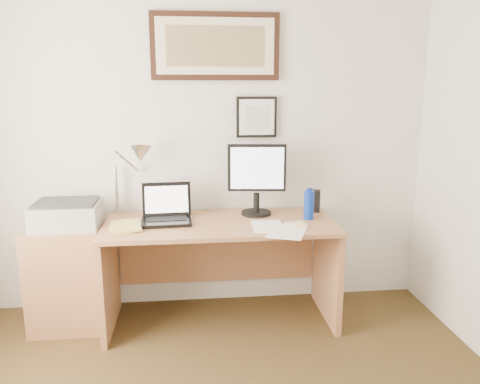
{
  "coord_description": "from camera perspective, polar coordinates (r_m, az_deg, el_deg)",
  "views": [
    {
      "loc": [
        -0.04,
        -1.49,
        1.68
      ],
      "look_at": [
        0.27,
        1.43,
        1.01
      ],
      "focal_mm": 35.0,
      "sensor_mm": 36.0,
      "label": 1
    }
  ],
  "objects": [
    {
      "name": "wall_back",
      "position": [
        3.52,
        -5.37,
        5.81
      ],
      "size": [
        3.5,
        0.02,
        2.5
      ],
      "primitive_type": "cube",
      "color": "silver",
      "rests_on": "ground"
    },
    {
      "name": "side_cabinet",
      "position": [
        3.54,
        -20.24,
        -9.73
      ],
      "size": [
        0.5,
        0.4,
        0.73
      ],
      "primitive_type": "cube",
      "color": "#9E6642",
      "rests_on": "floor"
    },
    {
      "name": "water_bottle",
      "position": [
        3.34,
        8.4,
        -1.58
      ],
      "size": [
        0.07,
        0.07,
        0.2
      ],
      "primitive_type": "cylinder",
      "color": "#0C2D9C",
      "rests_on": "desk"
    },
    {
      "name": "bottle_cap",
      "position": [
        3.32,
        8.46,
        0.3
      ],
      "size": [
        0.04,
        0.04,
        0.02
      ],
      "primitive_type": "cylinder",
      "color": "#0C2D9C",
      "rests_on": "water_bottle"
    },
    {
      "name": "speaker",
      "position": [
        3.55,
        9.14,
        -1.09
      ],
      "size": [
        0.09,
        0.08,
        0.17
      ],
      "primitive_type": "cube",
      "rotation": [
        0.0,
        0.0,
        -0.33
      ],
      "color": "black",
      "rests_on": "desk"
    },
    {
      "name": "paper_sheet_a",
      "position": [
        3.17,
        3.37,
        -4.18
      ],
      "size": [
        0.22,
        0.3,
        0.0
      ],
      "primitive_type": "cube",
      "rotation": [
        0.0,
        0.0,
        -0.03
      ],
      "color": "white",
      "rests_on": "desk"
    },
    {
      "name": "paper_sheet_b",
      "position": [
        3.06,
        5.76,
        -4.81
      ],
      "size": [
        0.33,
        0.38,
        0.0
      ],
      "primitive_type": "cube",
      "rotation": [
        0.0,
        0.0,
        -0.37
      ],
      "color": "white",
      "rests_on": "desk"
    },
    {
      "name": "sticky_pad",
      "position": [
        3.2,
        7.35,
        -3.97
      ],
      "size": [
        0.1,
        0.1,
        0.01
      ],
      "primitive_type": "cube",
      "rotation": [
        0.0,
        0.0,
        0.24
      ],
      "color": "#FFE578",
      "rests_on": "desk"
    },
    {
      "name": "marker_pen",
      "position": [
        3.24,
        6.6,
        -3.71
      ],
      "size": [
        0.14,
        0.06,
        0.02
      ],
      "primitive_type": "cylinder",
      "rotation": [
        0.0,
        1.57,
        0.35
      ],
      "color": "white",
      "rests_on": "desk"
    },
    {
      "name": "book",
      "position": [
        3.22,
        -15.62,
        -4.16
      ],
      "size": [
        0.25,
        0.31,
        0.02
      ],
      "primitive_type": "imported",
      "rotation": [
        0.0,
        0.0,
        0.15
      ],
      "color": "#DBC667",
      "rests_on": "desk"
    },
    {
      "name": "desk",
      "position": [
        3.42,
        -2.5,
        -7.05
      ],
      "size": [
        1.6,
        0.7,
        0.75
      ],
      "color": "#9E6642",
      "rests_on": "floor"
    },
    {
      "name": "laptop",
      "position": [
        3.3,
        -8.95,
        -2.59
      ],
      "size": [
        0.35,
        0.31,
        0.26
      ],
      "color": "black",
      "rests_on": "desk"
    },
    {
      "name": "lcd_monitor",
      "position": [
        3.38,
        2.05,
        1.97
      ],
      "size": [
        0.42,
        0.22,
        0.52
      ],
      "color": "black",
      "rests_on": "desk"
    },
    {
      "name": "printer",
      "position": [
        3.42,
        -20.34,
        -2.52
      ],
      "size": [
        0.44,
        0.34,
        0.18
      ],
      "color": "#A4A4A7",
      "rests_on": "side_cabinet"
    },
    {
      "name": "desk_lamp",
      "position": [
        3.36,
        -12.29,
        4.16
      ],
      "size": [
        0.29,
        0.27,
        0.53
      ],
      "color": "silver",
      "rests_on": "desk"
    },
    {
      "name": "picture_large",
      "position": [
        3.48,
        -3.02,
        17.31
      ],
      "size": [
        0.92,
        0.04,
        0.47
      ],
      "color": "black",
      "rests_on": "wall_back"
    },
    {
      "name": "picture_small",
      "position": [
        3.51,
        2.03,
        9.12
      ],
      "size": [
        0.3,
        0.03,
        0.3
      ],
      "color": "black",
      "rests_on": "wall_back"
    }
  ]
}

